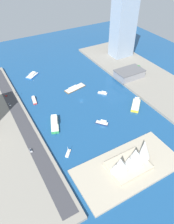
# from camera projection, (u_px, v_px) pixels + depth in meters

# --- Properties ---
(ground_plane) EXTENTS (440.00, 440.00, 0.00)m
(ground_plane) POSITION_uv_depth(u_px,v_px,m) (81.00, 100.00, 251.48)
(ground_plane) COLOR navy
(quay_west) EXTENTS (70.00, 240.00, 2.90)m
(quay_west) POSITION_uv_depth(u_px,v_px,m) (145.00, 78.00, 287.27)
(quay_west) COLOR gray
(quay_west) RESTS_ON ground_plane
(peninsula_point) EXTENTS (88.69, 42.90, 2.00)m
(peninsula_point) POSITION_uv_depth(u_px,v_px,m) (128.00, 168.00, 179.22)
(peninsula_point) COLOR #A89E89
(peninsula_point) RESTS_ON ground_plane
(road_strip) EXTENTS (12.41, 228.00, 0.15)m
(road_strip) POSITION_uv_depth(u_px,v_px,m) (21.00, 119.00, 222.73)
(road_strip) COLOR #38383D
(road_strip) RESTS_ON quay_east
(barge_flat_brown) EXTENTS (28.62, 13.71, 3.33)m
(barge_flat_brown) POSITION_uv_depth(u_px,v_px,m) (75.00, 88.00, 269.08)
(barge_flat_brown) COLOR brown
(barge_flat_brown) RESTS_ON ground_plane
(ferry_green_doubledeck) EXTENTS (15.51, 26.07, 6.94)m
(ferry_green_doubledeck) POSITION_uv_depth(u_px,v_px,m) (55.00, 123.00, 218.23)
(ferry_green_doubledeck) COLOR #2D8C4C
(ferry_green_doubledeck) RESTS_ON ground_plane
(ferry_yellow_fast) EXTENTS (21.31, 20.74, 7.44)m
(ferry_yellow_fast) POSITION_uv_depth(u_px,v_px,m) (136.00, 104.00, 241.54)
(ferry_yellow_fast) COLOR yellow
(ferry_yellow_fast) RESTS_ON ground_plane
(catamaran_blue) EXTENTS (19.55, 17.75, 3.76)m
(catamaran_blue) POSITION_uv_depth(u_px,v_px,m) (32.00, 75.00, 292.99)
(catamaran_blue) COLOR blue
(catamaran_blue) RESTS_ON ground_plane
(sailboat_small_white) EXTENTS (8.05, 8.24, 9.44)m
(sailboat_small_white) POSITION_uv_depth(u_px,v_px,m) (68.00, 153.00, 190.91)
(sailboat_small_white) COLOR white
(sailboat_small_white) RESTS_ON ground_plane
(tugboat_red) EXTENTS (6.52, 16.02, 3.41)m
(tugboat_red) POSITION_uv_depth(u_px,v_px,m) (34.00, 100.00, 250.33)
(tugboat_red) COLOR red
(tugboat_red) RESTS_ON ground_plane
(patrol_launch_navy) EXTENTS (11.43, 12.35, 3.95)m
(patrol_launch_navy) POSITION_uv_depth(u_px,v_px,m) (102.00, 123.00, 220.24)
(patrol_launch_navy) COLOR #1E284C
(patrol_launch_navy) RESTS_ON ground_plane
(yacht_sleek_gray) EXTENTS (10.00, 10.68, 3.19)m
(yacht_sleek_gray) POSITION_uv_depth(u_px,v_px,m) (103.00, 93.00, 260.97)
(yacht_sleek_gray) COLOR #999EA3
(yacht_sleek_gray) RESTS_ON ground_plane
(tower_tall_glass) EXTENTS (31.60, 24.04, 82.51)m
(tower_tall_glass) POSITION_uv_depth(u_px,v_px,m) (123.00, 28.00, 310.51)
(tower_tall_glass) COLOR #8C9EB2
(tower_tall_glass) RESTS_ON quay_west
(warehouse_low_gray) EXTENTS (36.26, 22.75, 9.88)m
(warehouse_low_gray) POSITION_uv_depth(u_px,v_px,m) (129.00, 74.00, 282.95)
(warehouse_low_gray) COLOR gray
(warehouse_low_gray) RESTS_ON quay_west
(sedan_silver) EXTENTS (2.11, 4.34, 1.60)m
(sedan_silver) POSITION_uv_depth(u_px,v_px,m) (31.00, 150.00, 189.42)
(sedan_silver) COLOR black
(sedan_silver) RESTS_ON road_strip
(van_white) EXTENTS (2.05, 4.88, 1.52)m
(van_white) POSITION_uv_depth(u_px,v_px,m) (10.00, 105.00, 239.30)
(van_white) COLOR black
(van_white) RESTS_ON road_strip
(pickup_red) EXTENTS (2.01, 4.38, 1.54)m
(pickup_red) POSITION_uv_depth(u_px,v_px,m) (6.00, 95.00, 252.99)
(pickup_red) COLOR black
(pickup_red) RESTS_ON road_strip
(traffic_light_waterfront) EXTENTS (0.36, 0.36, 6.50)m
(traffic_light_waterfront) POSITION_uv_depth(u_px,v_px,m) (16.00, 93.00, 249.83)
(traffic_light_waterfront) COLOR black
(traffic_light_waterfront) RESTS_ON quay_east
(opera_landmark) EXTENTS (38.69, 24.04, 24.18)m
(opera_landmark) POSITION_uv_depth(u_px,v_px,m) (131.00, 159.00, 173.93)
(opera_landmark) COLOR #BCAD93
(opera_landmark) RESTS_ON peninsula_point
(park_tree_cluster) EXTENTS (11.30, 14.88, 10.21)m
(park_tree_cluster) POSITION_uv_depth(u_px,v_px,m) (139.00, 69.00, 288.90)
(park_tree_cluster) COLOR brown
(park_tree_cluster) RESTS_ON quay_west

